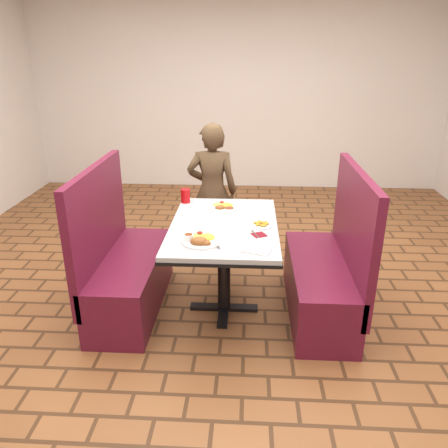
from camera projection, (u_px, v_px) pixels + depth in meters
The scene contains 15 objects.
room at pixel (224, 60), 2.86m from camera, with size 7.00×7.04×2.82m.
dining_table at pixel (224, 236), 3.33m from camera, with size 0.81×1.21×0.75m.
booth_bench_left at pixel (125, 271), 3.49m from camera, with size 0.47×1.20×1.17m.
booth_bench_right at pixel (326, 276), 3.41m from camera, with size 0.47×1.20×1.17m.
diner_person at pixel (212, 191), 4.31m from camera, with size 0.49×0.32×1.35m, color brown.
near_dinner_plate at pixel (201, 238), 2.97m from camera, with size 0.28×0.28×0.09m.
far_dinner_plate at pixel (224, 206), 3.62m from camera, with size 0.25×0.25×0.06m.
plantain_plate at pixel (261, 225), 3.26m from camera, with size 0.17×0.17×0.03m.
maroon_napkin at pixel (259, 235), 3.10m from camera, with size 0.10×0.10×0.00m, color maroon.
spoon_utensil at pixel (255, 234), 3.11m from camera, with size 0.01×0.14×0.00m, color silver.
red_tumbler at pixel (185, 196), 3.74m from camera, with size 0.08×0.08×0.12m, color red.
paper_napkin at pixel (257, 250), 2.86m from camera, with size 0.18×0.13×0.01m, color white.
knife_utensil at pixel (215, 243), 2.94m from camera, with size 0.01×0.18×0.00m, color silver.
fork_utensil at pixel (203, 240), 2.99m from camera, with size 0.01×0.16×0.00m, color silver.
lettuce_shreds at pixel (230, 221), 3.35m from camera, with size 0.28×0.32×0.00m, color #9ED254, non-canonical shape.
Camera 1 is at (0.18, -3.05, 1.97)m, focal length 35.00 mm.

